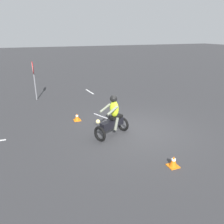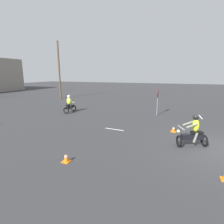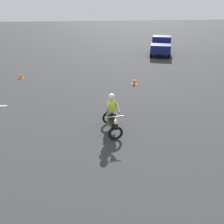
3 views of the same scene
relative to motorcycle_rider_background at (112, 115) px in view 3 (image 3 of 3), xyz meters
The scene contains 4 objects.
motorcycle_rider_background is the anchor object (origin of this frame).
pickup_truck 16.11m from the motorcycle_rider_background, 153.24° to the left, with size 4.55×3.28×1.73m.
traffic_cone_near_right 9.77m from the motorcycle_rider_background, 146.42° to the right, with size 0.32×0.32×0.37m.
traffic_cone_mid_center 6.12m from the motorcycle_rider_background, 157.53° to the left, with size 0.32×0.32×0.42m.
Camera 3 is at (12.31, 10.33, 4.82)m, focal length 35.00 mm.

